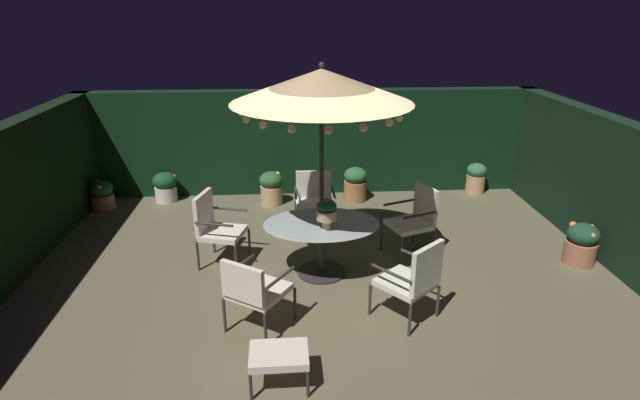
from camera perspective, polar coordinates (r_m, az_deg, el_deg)
The scene contains 18 objects.
ground_plane at distance 6.87m, azimuth 0.20°, elevation -8.61°, with size 8.54×6.92×0.02m, color brown.
hedge_backdrop_rear at distance 9.57m, azimuth -1.10°, elevation 6.63°, with size 8.54×0.30×1.97m, color black.
hedge_backdrop_right at distance 7.84m, azimuth 31.80°, elevation -0.06°, with size 0.30×6.92×1.97m, color black.
patio_dining_table at distance 6.65m, azimuth 0.15°, elevation -4.01°, with size 1.54×1.13×0.75m.
patio_umbrella at distance 6.08m, azimuth 0.16°, elevation 12.84°, with size 2.22×2.22×2.80m.
centerpiece_planter at distance 6.31m, azimuth 0.75°, elevation -1.25°, with size 0.26×0.26×0.42m.
patio_chair_north at distance 8.03m, azimuth -0.67°, elevation 0.34°, with size 0.64×0.57×0.93m.
patio_chair_northeast at distance 7.07m, azimuth -11.88°, elevation -2.77°, with size 0.71×0.71×1.03m.
patio_chair_east at distance 5.58m, azimuth -7.56°, elevation -10.00°, with size 0.82×0.83×0.91m.
patio_chair_southeast at distance 5.79m, azimuth 10.64°, elevation -8.69°, with size 0.82×0.82×1.01m.
patio_chair_south at distance 7.35m, azimuth 10.85°, elevation -1.84°, with size 0.76×0.73×1.01m.
ottoman_footrest at distance 4.96m, azimuth -4.72°, elevation -17.34°, with size 0.56×0.42×0.38m.
potted_plant_left_far at distance 9.29m, azimuth 4.05°, elevation 1.89°, with size 0.42×0.42×0.64m.
potted_plant_back_left at distance 10.12m, azimuth 17.37°, elevation 2.48°, with size 0.38×0.38×0.59m.
potted_plant_back_right at distance 9.68m, azimuth -17.23°, elevation 1.55°, with size 0.44×0.44×0.55m.
potted_plant_right_near at distance 9.13m, azimuth -5.58°, elevation 1.47°, with size 0.43×0.43×0.62m.
potted_plant_front_corner at distance 7.93m, azimuth 27.67°, elevation -4.39°, with size 0.43×0.43×0.59m.
potted_plant_right_far at distance 9.70m, azimuth -23.63°, elevation 0.56°, with size 0.40×0.40×0.52m.
Camera 1 is at (-0.40, -5.93, 3.43)m, focal length 28.04 mm.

